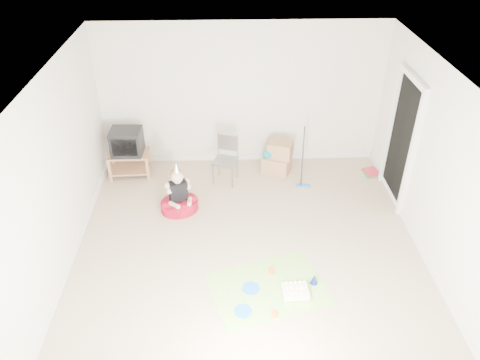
{
  "coord_description": "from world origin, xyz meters",
  "views": [
    {
      "loc": [
        -0.3,
        -5.18,
        4.59
      ],
      "look_at": [
        -0.1,
        0.4,
        0.9
      ],
      "focal_mm": 35.0,
      "sensor_mm": 36.0,
      "label": 1
    }
  ],
  "objects_px": {
    "tv_stand": "(130,162)",
    "crt_tv": "(127,142)",
    "seated_woman": "(179,200)",
    "cardboard_boxes": "(278,158)",
    "birthday_cake": "(295,292)",
    "folding_chair": "(225,161)"
  },
  "relations": [
    {
      "from": "folding_chair",
      "to": "seated_woman",
      "type": "distance_m",
      "value": 1.13
    },
    {
      "from": "tv_stand",
      "to": "seated_woman",
      "type": "relative_size",
      "value": 0.83
    },
    {
      "from": "birthday_cake",
      "to": "seated_woman",
      "type": "bearing_deg",
      "value": 130.78
    },
    {
      "from": "tv_stand",
      "to": "seated_woman",
      "type": "bearing_deg",
      "value": -48.88
    },
    {
      "from": "birthday_cake",
      "to": "cardboard_boxes",
      "type": "bearing_deg",
      "value": 88.72
    },
    {
      "from": "cardboard_boxes",
      "to": "seated_woman",
      "type": "height_order",
      "value": "seated_woman"
    },
    {
      "from": "folding_chair",
      "to": "seated_woman",
      "type": "relative_size",
      "value": 0.97
    },
    {
      "from": "tv_stand",
      "to": "crt_tv",
      "type": "xyz_separation_m",
      "value": [
        0.0,
        -0.0,
        0.41
      ]
    },
    {
      "from": "cardboard_boxes",
      "to": "birthday_cake",
      "type": "xyz_separation_m",
      "value": [
        -0.07,
        -2.99,
        -0.24
      ]
    },
    {
      "from": "folding_chair",
      "to": "birthday_cake",
      "type": "xyz_separation_m",
      "value": [
        0.88,
        -2.7,
        -0.37
      ]
    },
    {
      "from": "folding_chair",
      "to": "cardboard_boxes",
      "type": "bearing_deg",
      "value": 16.97
    },
    {
      "from": "tv_stand",
      "to": "folding_chair",
      "type": "relative_size",
      "value": 0.86
    },
    {
      "from": "folding_chair",
      "to": "seated_woman",
      "type": "height_order",
      "value": "seated_woman"
    },
    {
      "from": "cardboard_boxes",
      "to": "birthday_cake",
      "type": "bearing_deg",
      "value": -91.28
    },
    {
      "from": "cardboard_boxes",
      "to": "birthday_cake",
      "type": "distance_m",
      "value": 3.0
    },
    {
      "from": "tv_stand",
      "to": "cardboard_boxes",
      "type": "relative_size",
      "value": 1.22
    },
    {
      "from": "folding_chair",
      "to": "cardboard_boxes",
      "type": "xyz_separation_m",
      "value": [
        0.95,
        0.29,
        -0.13
      ]
    },
    {
      "from": "cardboard_boxes",
      "to": "tv_stand",
      "type": "bearing_deg",
      "value": -179.66
    },
    {
      "from": "tv_stand",
      "to": "crt_tv",
      "type": "distance_m",
      "value": 0.41
    },
    {
      "from": "tv_stand",
      "to": "crt_tv",
      "type": "bearing_deg",
      "value": -45.0
    },
    {
      "from": "cardboard_boxes",
      "to": "birthday_cake",
      "type": "height_order",
      "value": "cardboard_boxes"
    },
    {
      "from": "crt_tv",
      "to": "seated_woman",
      "type": "distance_m",
      "value": 1.53
    }
  ]
}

